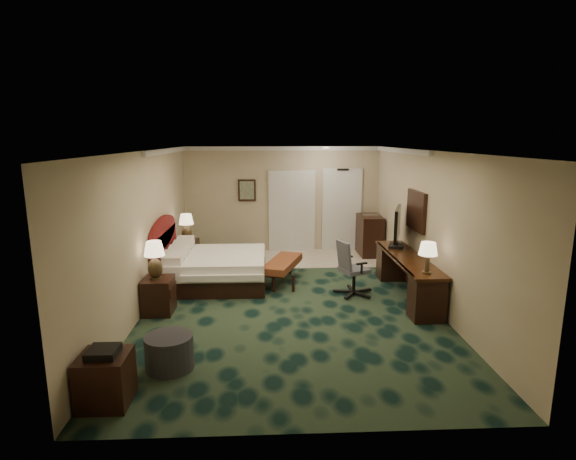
{
  "coord_description": "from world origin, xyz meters",
  "views": [
    {
      "loc": [
        -0.39,
        -7.74,
        2.92
      ],
      "look_at": [
        0.0,
        0.6,
        1.2
      ],
      "focal_mm": 28.0,
      "sensor_mm": 36.0,
      "label": 1
    }
  ],
  "objects_px": {
    "nightstand_far": "(187,254)",
    "side_table": "(105,379)",
    "tv": "(397,227)",
    "desk_chair": "(354,268)",
    "desk": "(407,277)",
    "lamp_near": "(155,260)",
    "lamp_far": "(186,228)",
    "bed_bench": "(282,271)",
    "bed": "(217,269)",
    "minibar": "(369,235)",
    "ottoman": "(169,352)",
    "nightstand_near": "(158,296)"
  },
  "relations": [
    {
      "from": "minibar",
      "to": "ottoman",
      "type": "bearing_deg",
      "value": -124.71
    },
    {
      "from": "lamp_near",
      "to": "lamp_far",
      "type": "distance_m",
      "value": 2.64
    },
    {
      "from": "bed",
      "to": "nightstand_near",
      "type": "height_order",
      "value": "bed"
    },
    {
      "from": "side_table",
      "to": "tv",
      "type": "height_order",
      "value": "tv"
    },
    {
      "from": "bed",
      "to": "lamp_far",
      "type": "height_order",
      "value": "lamp_far"
    },
    {
      "from": "side_table",
      "to": "lamp_near",
      "type": "bearing_deg",
      "value": 91.26
    },
    {
      "from": "desk",
      "to": "desk_chair",
      "type": "height_order",
      "value": "desk_chair"
    },
    {
      "from": "side_table",
      "to": "desk_chair",
      "type": "relative_size",
      "value": 0.55
    },
    {
      "from": "lamp_far",
      "to": "lamp_near",
      "type": "bearing_deg",
      "value": -91.41
    },
    {
      "from": "lamp_near",
      "to": "side_table",
      "type": "relative_size",
      "value": 1.11
    },
    {
      "from": "lamp_far",
      "to": "ottoman",
      "type": "bearing_deg",
      "value": -83.26
    },
    {
      "from": "ottoman",
      "to": "nightstand_far",
      "type": "bearing_deg",
      "value": 97.05
    },
    {
      "from": "desk_chair",
      "to": "minibar",
      "type": "bearing_deg",
      "value": 50.81
    },
    {
      "from": "nightstand_far",
      "to": "desk",
      "type": "bearing_deg",
      "value": -25.11
    },
    {
      "from": "nightstand_near",
      "to": "side_table",
      "type": "distance_m",
      "value": 2.66
    },
    {
      "from": "bed",
      "to": "ottoman",
      "type": "height_order",
      "value": "bed"
    },
    {
      "from": "nightstand_near",
      "to": "bed_bench",
      "type": "height_order",
      "value": "nightstand_near"
    },
    {
      "from": "bed_bench",
      "to": "minibar",
      "type": "relative_size",
      "value": 1.38
    },
    {
      "from": "bed_bench",
      "to": "desk_chair",
      "type": "relative_size",
      "value": 1.31
    },
    {
      "from": "nightstand_far",
      "to": "lamp_far",
      "type": "height_order",
      "value": "lamp_far"
    },
    {
      "from": "desk_chair",
      "to": "side_table",
      "type": "bearing_deg",
      "value": -156.44
    },
    {
      "from": "desk_chair",
      "to": "desk",
      "type": "bearing_deg",
      "value": -30.25
    },
    {
      "from": "tv",
      "to": "desk_chair",
      "type": "relative_size",
      "value": 0.98
    },
    {
      "from": "desk",
      "to": "minibar",
      "type": "relative_size",
      "value": 2.64
    },
    {
      "from": "lamp_near",
      "to": "nightstand_near",
      "type": "bearing_deg",
      "value": 22.99
    },
    {
      "from": "bed_bench",
      "to": "side_table",
      "type": "distance_m",
      "value": 4.7
    },
    {
      "from": "nightstand_near",
      "to": "bed_bench",
      "type": "distance_m",
      "value": 2.65
    },
    {
      "from": "desk_chair",
      "to": "nightstand_far",
      "type": "bearing_deg",
      "value": 129.91
    },
    {
      "from": "nightstand_far",
      "to": "minibar",
      "type": "distance_m",
      "value": 4.52
    },
    {
      "from": "side_table",
      "to": "bed",
      "type": "bearing_deg",
      "value": 79.36
    },
    {
      "from": "ottoman",
      "to": "desk",
      "type": "xyz_separation_m",
      "value": [
        3.85,
        2.49,
        0.16
      ]
    },
    {
      "from": "bed_bench",
      "to": "minibar",
      "type": "xyz_separation_m",
      "value": [
        2.27,
        2.11,
        0.27
      ]
    },
    {
      "from": "lamp_near",
      "to": "lamp_far",
      "type": "height_order",
      "value": "lamp_far"
    },
    {
      "from": "bed",
      "to": "desk",
      "type": "relative_size",
      "value": 0.74
    },
    {
      "from": "bed",
      "to": "bed_bench",
      "type": "distance_m",
      "value": 1.34
    },
    {
      "from": "bed_bench",
      "to": "side_table",
      "type": "height_order",
      "value": "side_table"
    },
    {
      "from": "bed",
      "to": "nightstand_far",
      "type": "height_order",
      "value": "nightstand_far"
    },
    {
      "from": "desk",
      "to": "lamp_near",
      "type": "bearing_deg",
      "value": -172.4
    },
    {
      "from": "nightstand_near",
      "to": "minibar",
      "type": "xyz_separation_m",
      "value": [
        4.42,
        3.65,
        0.2
      ]
    },
    {
      "from": "nightstand_far",
      "to": "ottoman",
      "type": "distance_m",
      "value": 4.6
    },
    {
      "from": "nightstand_far",
      "to": "lamp_near",
      "type": "height_order",
      "value": "lamp_near"
    },
    {
      "from": "nightstand_far",
      "to": "side_table",
      "type": "relative_size",
      "value": 1.11
    },
    {
      "from": "nightstand_far",
      "to": "tv",
      "type": "xyz_separation_m",
      "value": [
        4.42,
        -1.31,
        0.85
      ]
    },
    {
      "from": "bed",
      "to": "lamp_near",
      "type": "xyz_separation_m",
      "value": [
        -0.84,
        -1.5,
        0.61
      ]
    },
    {
      "from": "side_table",
      "to": "nightstand_near",
      "type": "bearing_deg",
      "value": 90.79
    },
    {
      "from": "ottoman",
      "to": "desk",
      "type": "height_order",
      "value": "desk"
    },
    {
      "from": "minibar",
      "to": "lamp_far",
      "type": "bearing_deg",
      "value": -166.9
    },
    {
      "from": "desk_chair",
      "to": "minibar",
      "type": "relative_size",
      "value": 1.05
    },
    {
      "from": "bed",
      "to": "minibar",
      "type": "bearing_deg",
      "value": 30.85
    },
    {
      "from": "side_table",
      "to": "desk",
      "type": "height_order",
      "value": "desk"
    }
  ]
}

